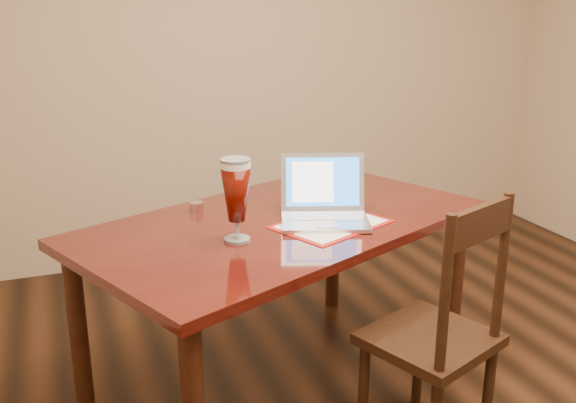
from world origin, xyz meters
name	(u,v)px	position (x,y,z in m)	size (l,w,h in m)	color
dining_table	(282,238)	(-0.42, 0.79, 0.72)	(1.96, 1.57, 1.13)	#491109
dining_chair	(438,334)	(0.00, 0.19, 0.49)	(0.57, 0.55, 1.04)	black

